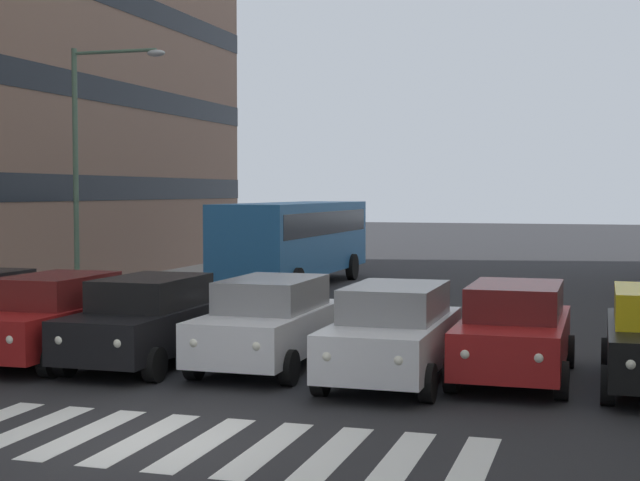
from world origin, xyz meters
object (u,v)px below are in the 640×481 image
(car_2, at_px, (393,332))
(car_1, at_px, (515,331))
(car_5, at_px, (53,317))
(car_4, at_px, (148,320))
(car_3, at_px, (270,322))
(street_lamp_right, at_px, (90,147))
(bus_behind_traffic, at_px, (296,235))

(car_2, bearing_deg, car_1, -157.80)
(car_2, relative_size, car_5, 1.00)
(car_1, bearing_deg, car_4, 5.42)
(car_3, height_order, street_lamp_right, street_lamp_right)
(car_1, distance_m, car_4, 7.03)
(car_4, distance_m, bus_behind_traffic, 15.36)
(car_1, height_order, car_5, same)
(car_2, xyz_separation_m, bus_behind_traffic, (6.96, -15.37, 0.97))
(car_4, bearing_deg, car_2, 177.98)
(car_2, bearing_deg, street_lamp_right, -37.06)
(car_3, bearing_deg, car_5, 7.90)
(car_2, relative_size, car_4, 1.00)
(car_1, relative_size, car_2, 1.00)
(car_2, bearing_deg, car_3, -13.21)
(car_2, height_order, bus_behind_traffic, bus_behind_traffic)
(car_3, relative_size, car_4, 1.00)
(street_lamp_right, bearing_deg, car_3, 137.61)
(car_1, xyz_separation_m, car_5, (9.01, 0.85, 0.00))
(car_1, distance_m, bus_behind_traffic, 17.12)
(car_3, xyz_separation_m, car_5, (4.39, 0.61, 0.00))
(car_1, height_order, street_lamp_right, street_lamp_right)
(car_3, xyz_separation_m, car_4, (2.38, 0.43, 0.00))
(car_5, xyz_separation_m, street_lamp_right, (4.08, -8.34, 3.83))
(car_1, relative_size, street_lamp_right, 0.59)
(car_3, distance_m, bus_behind_traffic, 15.44)
(car_4, bearing_deg, bus_behind_traffic, -82.44)
(car_4, distance_m, street_lamp_right, 10.88)
(car_4, xyz_separation_m, street_lamp_right, (6.10, -8.16, 3.83))
(bus_behind_traffic, bearing_deg, car_3, 106.56)
(street_lamp_right, bearing_deg, car_5, 116.06)
(car_4, relative_size, car_5, 1.00)
(car_5, bearing_deg, car_3, -172.10)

